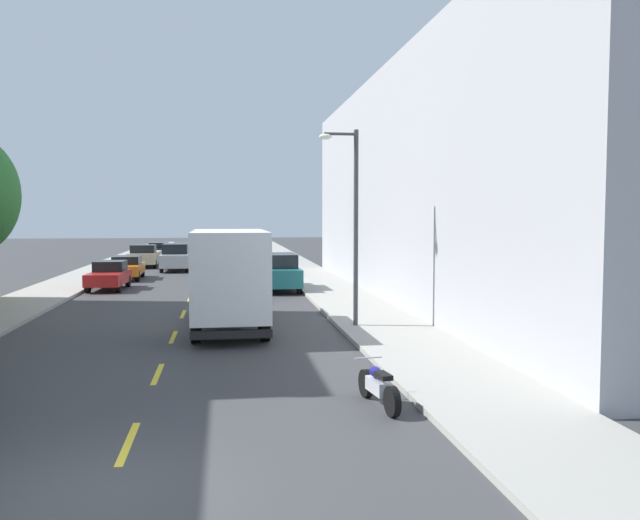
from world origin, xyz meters
The scene contains 16 objects.
ground_plane centered at (0.00, 30.00, 0.00)m, with size 160.00×160.00×0.00m, color #38383A.
sidewalk_left centered at (-7.10, 28.00, 0.07)m, with size 3.20×120.00×0.14m, color #99968E.
sidewalk_right centered at (7.10, 28.00, 0.07)m, with size 3.20×120.00×0.14m, color #99968E.
lane_centerline_dashes centered at (0.00, 24.50, 0.00)m, with size 0.14×47.20×0.01m.
apartment_block_opposite centered at (13.70, 20.00, 5.28)m, with size 10.00×36.00×10.56m, color #A8A8AD.
street_lamp centered at (5.95, 12.63, 4.01)m, with size 1.35×0.28×6.66m.
delivery_box_truck centered at (1.80, 13.37, 1.93)m, with size 2.46×7.79×3.40m.
parked_hatchback_red centered at (-4.42, 26.43, 0.76)m, with size 1.86×4.05×1.50m.
parked_sedan_navy centered at (4.36, 31.98, 0.75)m, with size 1.82×4.51×1.43m.
parked_sedan_orange centered at (-4.33, 32.22, 0.75)m, with size 1.90×4.54×1.43m.
parked_suv_teal centered at (4.44, 24.74, 0.99)m, with size 2.04×4.84×1.93m.
parked_pickup_burgundy centered at (4.22, 51.41, 0.83)m, with size 2.10×5.34×1.73m.
parked_sedan_black centered at (-4.45, 53.13, 0.75)m, with size 1.88×4.53×1.43m.
parked_pickup_champagne centered at (-4.39, 42.19, 0.83)m, with size 2.05×5.32×1.73m.
moving_silver_sedan centered at (-1.80, 38.27, 0.99)m, with size 1.95×4.80×1.93m.
parked_motorcycle centered at (4.75, 3.51, 0.41)m, with size 0.62×2.05×0.90m.
Camera 1 is at (1.68, -9.40, 3.89)m, focal length 36.94 mm.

